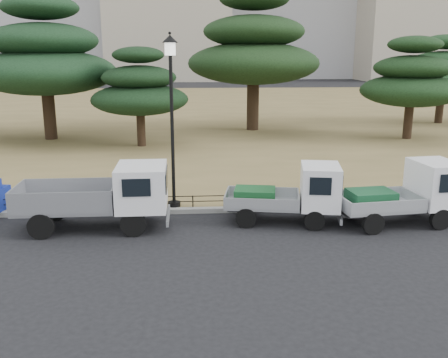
{
  "coord_description": "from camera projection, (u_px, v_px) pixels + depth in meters",
  "views": [
    {
      "loc": [
        -0.96,
        -13.26,
        5.23
      ],
      "look_at": [
        0.0,
        2.0,
        1.3
      ],
      "focal_mm": 40.0,
      "sensor_mm": 36.0,
      "label": 1
    }
  ],
  "objects": [
    {
      "name": "ground",
      "position": [
        228.0,
        241.0,
        14.18
      ],
      "size": [
        220.0,
        220.0,
        0.0
      ],
      "primitive_type": "plane",
      "color": "black"
    },
    {
      "name": "lawn",
      "position": [
        204.0,
        112.0,
        43.74
      ],
      "size": [
        120.0,
        56.0,
        0.15
      ],
      "primitive_type": "cube",
      "color": "olive",
      "rests_on": "ground"
    },
    {
      "name": "curb",
      "position": [
        223.0,
        210.0,
        16.67
      ],
      "size": [
        120.0,
        0.25,
        0.16
      ],
      "primitive_type": "cube",
      "color": "gray",
      "rests_on": "ground"
    },
    {
      "name": "truck_large",
      "position": [
        102.0,
        194.0,
        14.94
      ],
      "size": [
        4.46,
        1.85,
        1.94
      ],
      "rotation": [
        0.0,
        0.0,
        0.02
      ],
      "color": "black",
      "rests_on": "ground"
    },
    {
      "name": "truck_kei_front",
      "position": [
        292.0,
        194.0,
        15.5
      ],
      "size": [
        3.7,
        2.04,
        1.85
      ],
      "rotation": [
        0.0,
        0.0,
        -0.17
      ],
      "color": "black",
      "rests_on": "ground"
    },
    {
      "name": "truck_kei_rear",
      "position": [
        407.0,
        193.0,
        15.39
      ],
      "size": [
        3.86,
        2.01,
        1.94
      ],
      "rotation": [
        0.0,
        0.0,
        0.12
      ],
      "color": "black",
      "rests_on": "ground"
    },
    {
      "name": "street_lamp",
      "position": [
        171.0,
        94.0,
        15.91
      ],
      "size": [
        0.5,
        0.5,
        5.57
      ],
      "color": "black",
      "rests_on": "lawn"
    },
    {
      "name": "pipe_fence",
      "position": [
        223.0,
        198.0,
        16.73
      ],
      "size": [
        38.0,
        0.04,
        0.4
      ],
      "color": "black",
      "rests_on": "lawn"
    },
    {
      "name": "pine_west_near",
      "position": [
        45.0,
        58.0,
        28.6
      ],
      "size": [
        8.15,
        8.15,
        8.14
      ],
      "color": "black",
      "rests_on": "lawn"
    },
    {
      "name": "pine_center_left",
      "position": [
        139.0,
        89.0,
        26.81
      ],
      "size": [
        5.24,
        5.24,
        5.33
      ],
      "color": "black",
      "rests_on": "lawn"
    },
    {
      "name": "pine_center_right",
      "position": [
        254.0,
        49.0,
        31.99
      ],
      "size": [
        8.47,
        8.47,
        8.99
      ],
      "color": "black",
      "rests_on": "lawn"
    },
    {
      "name": "pine_east_near",
      "position": [
        412.0,
        80.0,
        29.05
      ],
      "size": [
        5.89,
        5.89,
        5.95
      ],
      "color": "black",
      "rests_on": "lawn"
    },
    {
      "name": "pine_east_far",
      "position": [
        443.0,
        73.0,
        35.53
      ],
      "size": [
        6.2,
        6.2,
        6.23
      ],
      "color": "black",
      "rests_on": "lawn"
    }
  ]
}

